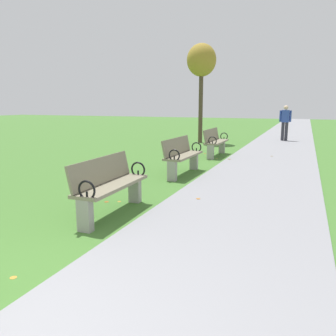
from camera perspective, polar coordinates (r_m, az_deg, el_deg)
paved_walkway at (r=19.20m, az=19.59°, el=5.20°), size 2.64×44.00×0.02m
park_bench_2 at (r=5.24m, az=-9.93°, el=-2.78°), size 0.50×1.61×0.90m
park_bench_3 at (r=8.13m, az=2.39°, el=2.24°), size 0.51×1.61×0.90m
park_bench_4 at (r=11.19m, az=8.06°, el=4.52°), size 0.48×1.60×0.90m
tree_2 at (r=15.09m, az=5.74°, el=17.54°), size 1.26×1.26×4.25m
pedestrian_walking at (r=16.52m, az=19.38°, el=7.58°), size 0.53×0.23×1.62m
scattered_leaves at (r=8.06m, az=2.67°, el=-1.27°), size 3.21×11.06×0.02m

